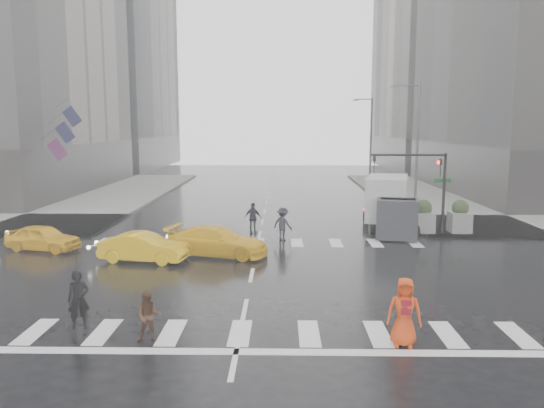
{
  "coord_description": "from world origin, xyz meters",
  "views": [
    {
      "loc": [
        1.19,
        -20.64,
        5.96
      ],
      "look_at": [
        0.78,
        2.0,
        2.6
      ],
      "focal_mm": 35.0,
      "sensor_mm": 36.0,
      "label": 1
    }
  ],
  "objects_px": {
    "taxi_mid": "(143,247)",
    "taxi_front": "(43,238)",
    "pedestrian_brown": "(149,316)",
    "pedestrian_orange": "(404,312)",
    "traffic_signal_pole": "(426,177)",
    "box_truck": "(390,203)"
  },
  "relations": [
    {
      "from": "pedestrian_brown",
      "to": "taxi_front",
      "type": "height_order",
      "value": "pedestrian_brown"
    },
    {
      "from": "taxi_mid",
      "to": "pedestrian_orange",
      "type": "bearing_deg",
      "value": -123.78
    },
    {
      "from": "pedestrian_brown",
      "to": "pedestrian_orange",
      "type": "height_order",
      "value": "pedestrian_orange"
    },
    {
      "from": "taxi_front",
      "to": "box_truck",
      "type": "bearing_deg",
      "value": -60.37
    },
    {
      "from": "pedestrian_orange",
      "to": "taxi_mid",
      "type": "relative_size",
      "value": 0.49
    },
    {
      "from": "traffic_signal_pole",
      "to": "pedestrian_brown",
      "type": "xyz_separation_m",
      "value": [
        -11.49,
        -14.63,
        -2.5
      ]
    },
    {
      "from": "box_truck",
      "to": "taxi_mid",
      "type": "bearing_deg",
      "value": -136.96
    },
    {
      "from": "taxi_front",
      "to": "taxi_mid",
      "type": "xyz_separation_m",
      "value": [
        5.4,
        -2.05,
        0.02
      ]
    },
    {
      "from": "pedestrian_brown",
      "to": "taxi_front",
      "type": "xyz_separation_m",
      "value": [
        -7.81,
        10.76,
        -0.1
      ]
    },
    {
      "from": "traffic_signal_pole",
      "to": "taxi_front",
      "type": "relative_size",
      "value": 1.24
    },
    {
      "from": "pedestrian_orange",
      "to": "taxi_front",
      "type": "distance_m",
      "value": 18.43
    },
    {
      "from": "traffic_signal_pole",
      "to": "taxi_front",
      "type": "distance_m",
      "value": 19.86
    },
    {
      "from": "pedestrian_brown",
      "to": "traffic_signal_pole",
      "type": "bearing_deg",
      "value": 43.1
    },
    {
      "from": "taxi_mid",
      "to": "pedestrian_brown",
      "type": "bearing_deg",
      "value": -155.01
    },
    {
      "from": "taxi_front",
      "to": "taxi_mid",
      "type": "relative_size",
      "value": 0.94
    },
    {
      "from": "pedestrian_brown",
      "to": "taxi_front",
      "type": "distance_m",
      "value": 13.29
    },
    {
      "from": "pedestrian_brown",
      "to": "taxi_mid",
      "type": "distance_m",
      "value": 9.04
    },
    {
      "from": "pedestrian_orange",
      "to": "pedestrian_brown",
      "type": "bearing_deg",
      "value": -171.49
    },
    {
      "from": "pedestrian_brown",
      "to": "pedestrian_orange",
      "type": "relative_size",
      "value": 0.75
    },
    {
      "from": "pedestrian_brown",
      "to": "taxi_front",
      "type": "relative_size",
      "value": 0.39
    },
    {
      "from": "traffic_signal_pole",
      "to": "pedestrian_brown",
      "type": "distance_m",
      "value": 18.77
    },
    {
      "from": "taxi_mid",
      "to": "taxi_front",
      "type": "bearing_deg",
      "value": 78.78
    }
  ]
}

